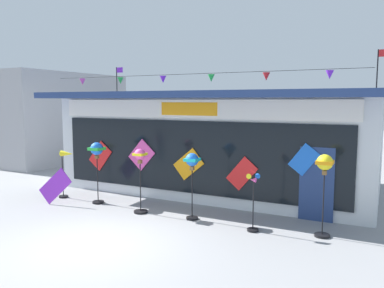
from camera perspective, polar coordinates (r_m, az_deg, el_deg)
The scene contains 10 objects.
ground_plane at distance 9.30m, azimuth -13.90°, elevation -14.03°, with size 80.00×80.00×0.00m, color gray.
kite_shop_building at distance 14.56m, azimuth 4.91°, elevation 0.71°, with size 11.05×6.99×4.81m.
wind_spinner_far_left at distance 13.35m, azimuth -18.18°, elevation -2.78°, with size 0.63×0.30×1.59m.
wind_spinner_left at distance 12.35m, azimuth -13.92°, elevation -1.48°, with size 0.41×0.41×1.93m.
wind_spinner_center_left at distance 11.08m, azimuth -7.70°, elevation -3.30°, with size 0.40×0.40×1.87m.
wind_spinner_center_right at distance 10.36m, azimuth 0.02°, elevation -3.34°, with size 0.36×0.36×1.82m.
wind_spinner_right at distance 9.62m, azimuth 9.04°, elevation -7.51°, with size 0.31×0.29×1.55m.
wind_spinner_far_right at distance 9.53m, azimuth 19.05°, elevation -3.84°, with size 0.38×0.38×1.98m.
display_kite_on_ground at distance 12.78m, azimuth -19.61°, elevation -5.89°, with size 0.59×0.03×1.06m, color purple.
neighbour_building at distance 22.83m, azimuth -20.64°, elevation 3.79°, with size 5.26×7.45×4.65m, color #99999E.
Camera 1 is at (5.77, -6.55, 3.23)m, focal length 35.98 mm.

